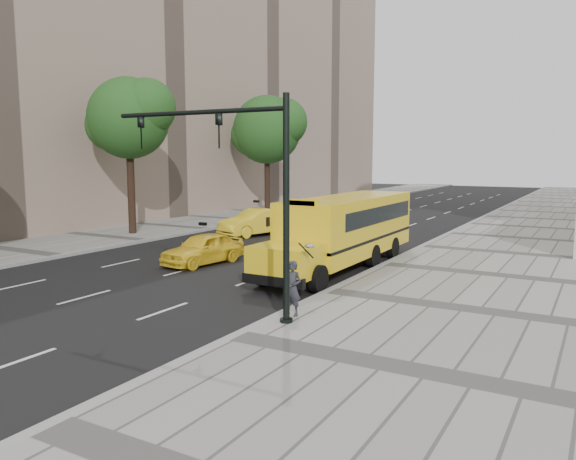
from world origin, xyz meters
The scene contains 13 objects.
ground centered at (0.00, 0.00, 0.00)m, with size 140.00×140.00×0.00m, color black.
sidewalk_museum centered at (12.00, 0.00, 0.07)m, with size 12.00×140.00×0.15m, color gray.
sidewalk_far centered at (-11.00, 0.00, 0.07)m, with size 6.00×140.00×0.15m, color gray.
curb_museum centered at (6.00, 0.00, 0.07)m, with size 0.30×140.00×0.15m, color gray.
curb_far centered at (-8.00, 0.00, 0.07)m, with size 0.30×140.00×0.15m, color gray.
building_far centered at (-19.00, 10.00, 16.00)m, with size 10.00×80.00×32.00m, color gray.
tree_b centered at (-10.41, 1.70, 6.98)m, with size 5.34×4.75×9.32m.
tree_c centered at (-10.39, 17.05, 6.94)m, with size 6.28×5.58×9.68m.
school_bus centered at (4.50, -0.70, 1.76)m, with size 2.96×11.56×3.19m.
taxi_near centered at (-1.18, -3.34, 0.69)m, with size 1.64×4.06×1.38m, color yellow.
taxi_far centered at (-4.11, 5.51, 0.79)m, with size 1.68×4.80×1.58m, color yellow.
pedestrian centered at (6.42, -8.87, 0.95)m, with size 0.58×0.38×1.60m, color #27282E.
traffic_signal centered at (5.19, -9.53, 4.09)m, with size 6.18×0.36×6.40m.
Camera 1 is at (14.14, -22.67, 4.73)m, focal length 35.00 mm.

